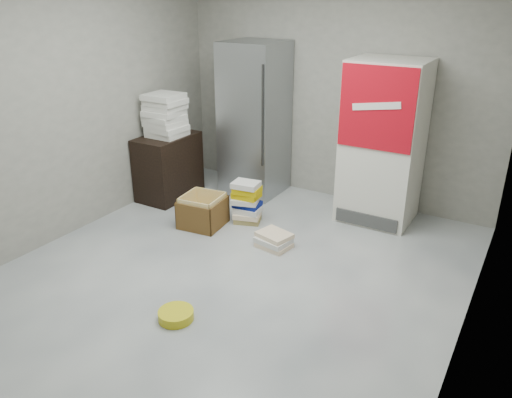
{
  "coord_description": "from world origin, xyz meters",
  "views": [
    {
      "loc": [
        2.25,
        -3.15,
        2.47
      ],
      "look_at": [
        -0.03,
        0.7,
        0.58
      ],
      "focal_mm": 35.0,
      "sensor_mm": 36.0,
      "label": 1
    }
  ],
  "objects_px": {
    "cardboard_box": "(203,213)",
    "steel_fridge": "(255,120)",
    "coke_cooler": "(383,143)",
    "wood_shelf": "(169,167)",
    "phonebook_stack_main": "(247,202)"
  },
  "relations": [
    {
      "from": "phonebook_stack_main",
      "to": "steel_fridge",
      "type": "bearing_deg",
      "value": 101.46
    },
    {
      "from": "wood_shelf",
      "to": "cardboard_box",
      "type": "distance_m",
      "value": 1.03
    },
    {
      "from": "phonebook_stack_main",
      "to": "wood_shelf",
      "type": "bearing_deg",
      "value": 159.17
    },
    {
      "from": "coke_cooler",
      "to": "phonebook_stack_main",
      "type": "distance_m",
      "value": 1.65
    },
    {
      "from": "coke_cooler",
      "to": "cardboard_box",
      "type": "xyz_separation_m",
      "value": [
        -1.61,
        -1.2,
        -0.76
      ]
    },
    {
      "from": "wood_shelf",
      "to": "cardboard_box",
      "type": "xyz_separation_m",
      "value": [
        0.87,
        -0.48,
        -0.25
      ]
    },
    {
      "from": "phonebook_stack_main",
      "to": "coke_cooler",
      "type": "bearing_deg",
      "value": 21.28
    },
    {
      "from": "steel_fridge",
      "to": "phonebook_stack_main",
      "type": "height_order",
      "value": "steel_fridge"
    },
    {
      "from": "cardboard_box",
      "to": "phonebook_stack_main",
      "type": "bearing_deg",
      "value": 35.13
    },
    {
      "from": "cardboard_box",
      "to": "steel_fridge",
      "type": "bearing_deg",
      "value": 85.71
    },
    {
      "from": "steel_fridge",
      "to": "coke_cooler",
      "type": "distance_m",
      "value": 1.65
    },
    {
      "from": "steel_fridge",
      "to": "wood_shelf",
      "type": "distance_m",
      "value": 1.23
    },
    {
      "from": "steel_fridge",
      "to": "coke_cooler",
      "type": "bearing_deg",
      "value": -0.18
    },
    {
      "from": "coke_cooler",
      "to": "steel_fridge",
      "type": "bearing_deg",
      "value": 179.82
    },
    {
      "from": "phonebook_stack_main",
      "to": "cardboard_box",
      "type": "xyz_separation_m",
      "value": [
        -0.37,
        -0.33,
        -0.1
      ]
    }
  ]
}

